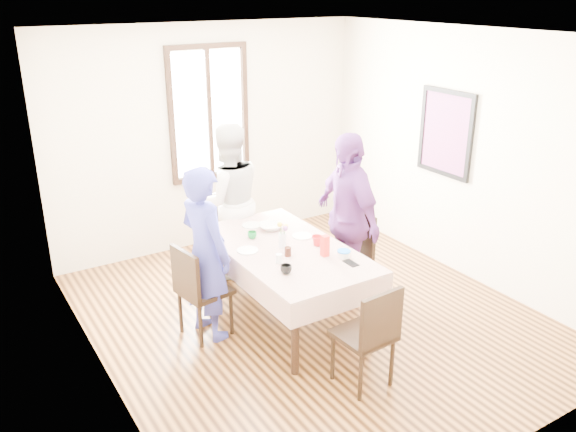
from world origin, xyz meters
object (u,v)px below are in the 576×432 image
(person_left, at_px, (205,254))
(chair_right, at_px, (346,257))
(person_far, at_px, (229,201))
(chair_left, at_px, (205,290))
(person_right, at_px, (346,218))
(chair_far, at_px, (229,235))
(dining_table, at_px, (285,284))
(chair_near, at_px, (363,334))

(person_left, bearing_deg, chair_right, -106.42)
(person_far, bearing_deg, chair_right, 133.03)
(chair_left, xyz_separation_m, person_right, (1.53, -0.11, 0.43))
(chair_left, relative_size, chair_right, 1.00)
(chair_far, relative_size, person_far, 0.52)
(person_left, xyz_separation_m, person_far, (0.75, 1.01, 0.05))
(dining_table, height_order, chair_near, chair_near)
(dining_table, distance_m, person_right, 0.91)
(chair_right, distance_m, chair_near, 1.47)
(chair_far, distance_m, person_left, 1.33)
(dining_table, bearing_deg, person_right, 4.14)
(chair_right, relative_size, person_left, 0.55)
(chair_far, distance_m, person_far, 0.41)
(person_right, bearing_deg, chair_near, -25.58)
(person_left, height_order, person_right, person_right)
(chair_left, relative_size, person_right, 0.51)
(chair_right, height_order, person_left, person_left)
(dining_table, height_order, person_right, person_right)
(dining_table, relative_size, chair_far, 1.92)
(chair_left, bearing_deg, person_far, 133.23)
(person_far, bearing_deg, chair_left, 61.07)
(dining_table, height_order, person_far, person_far)
(chair_right, bearing_deg, chair_near, 147.08)
(person_far, bearing_deg, person_right, 132.31)
(chair_near, distance_m, person_left, 1.60)
(chair_right, xyz_separation_m, chair_far, (-0.78, 1.15, 0.00))
(chair_right, bearing_deg, person_left, 84.70)
(person_left, bearing_deg, chair_near, -163.39)
(chair_left, xyz_separation_m, person_left, (0.02, 0.00, 0.37))
(dining_table, distance_m, chair_right, 0.78)
(person_far, relative_size, person_right, 0.98)
(dining_table, xyz_separation_m, person_right, (0.75, 0.05, 0.51))
(chair_left, distance_m, person_right, 1.59)
(chair_right, height_order, chair_far, same)
(chair_right, height_order, person_right, person_right)
(chair_far, relative_size, person_right, 0.51)
(chair_near, distance_m, person_far, 2.41)
(person_right, bearing_deg, chair_left, -88.65)
(chair_left, height_order, chair_right, same)
(dining_table, distance_m, chair_near, 1.20)
(person_left, distance_m, person_right, 1.51)
(chair_left, xyz_separation_m, person_far, (0.78, 1.01, 0.41))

